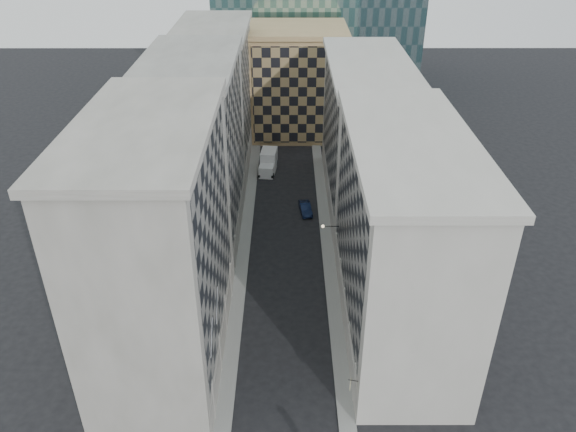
{
  "coord_description": "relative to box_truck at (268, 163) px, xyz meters",
  "views": [
    {
      "loc": [
        0.2,
        -29.8,
        39.23
      ],
      "look_at": [
        0.25,
        12.92,
        14.07
      ],
      "focal_mm": 35.0,
      "sensor_mm": 36.0,
      "label": 1
    }
  ],
  "objects": [
    {
      "name": "bldg_left_b",
      "position": [
        -8.06,
        -18.17,
        9.94
      ],
      "size": [
        10.8,
        22.8,
        22.7
      ],
      "color": "gray",
      "rests_on": "ground"
    },
    {
      "name": "bldg_right_b",
      "position": [
        13.71,
        -9.17,
        8.46
      ],
      "size": [
        10.8,
        28.8,
        19.7
      ],
      "color": "#B7B3A8",
      "rests_on": "ground"
    },
    {
      "name": "bldg_right_a",
      "position": [
        13.7,
        -36.17,
        8.94
      ],
      "size": [
        10.8,
        26.8,
        20.7
      ],
      "color": "#B7B3A8",
      "rests_on": "ground"
    },
    {
      "name": "bldg_left_a",
      "position": [
        -8.06,
        -40.17,
        10.44
      ],
      "size": [
        10.8,
        22.8,
        23.7
      ],
      "color": "gray",
      "rests_on": "ground"
    },
    {
      "name": "sidewalk_east",
      "position": [
        8.07,
        -21.17,
        -1.31
      ],
      "size": [
        1.5,
        100.0,
        0.15
      ],
      "primitive_type": "cube",
      "color": "gray",
      "rests_on": "ground"
    },
    {
      "name": "flagpoles_left",
      "position": [
        -3.08,
        -45.17,
        6.62
      ],
      "size": [
        0.1,
        6.33,
        2.33
      ],
      "color": "gray",
      "rests_on": "ground"
    },
    {
      "name": "shop_sign",
      "position": [
        8.24,
        -48.17,
        2.45
      ],
      "size": [
        0.82,
        0.72,
        0.8
      ],
      "rotation": [
        0.0,
        0.0,
        -0.21
      ],
      "color": "black",
      "rests_on": "ground"
    },
    {
      "name": "bldg_left_c",
      "position": [
        -8.06,
        3.83,
        9.44
      ],
      "size": [
        10.8,
        22.8,
        21.7
      ],
      "color": "gray",
      "rests_on": "ground"
    },
    {
      "name": "sidewalk_west",
      "position": [
        -2.43,
        -21.17,
        -1.31
      ],
      "size": [
        1.5,
        100.0,
        0.15
      ],
      "primitive_type": "cube",
      "color": "gray",
      "rests_on": "ground"
    },
    {
      "name": "box_truck",
      "position": [
        0.0,
        0.0,
        0.0
      ],
      "size": [
        2.96,
        6.01,
        3.18
      ],
      "rotation": [
        0.0,
        0.0,
        -0.11
      ],
      "color": "white",
      "rests_on": "ground"
    },
    {
      "name": "tan_block",
      "position": [
        4.82,
        16.73,
        8.05
      ],
      "size": [
        16.8,
        14.8,
        18.8
      ],
      "color": "tan",
      "rests_on": "ground"
    },
    {
      "name": "bracket_lamp",
      "position": [
        7.2,
        -27.17,
        4.82
      ],
      "size": [
        1.98,
        0.36,
        0.36
      ],
      "color": "black",
      "rests_on": "ground"
    },
    {
      "name": "dark_car",
      "position": [
        5.52,
        -13.4,
        -0.71
      ],
      "size": [
        1.98,
        4.25,
        1.35
      ],
      "primitive_type": "imported",
      "rotation": [
        0.0,
        0.0,
        0.14
      ],
      "color": "#0F1A37",
      "rests_on": "ground"
    }
  ]
}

